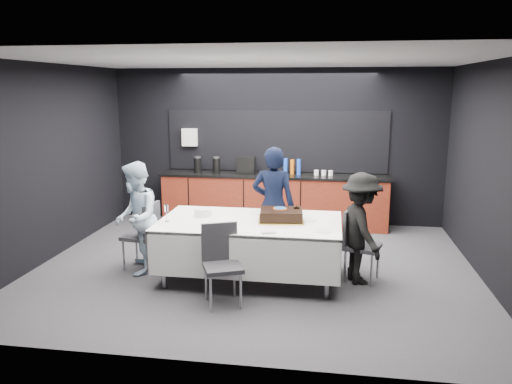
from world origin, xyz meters
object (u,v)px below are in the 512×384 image
person_center (273,205)px  person_right (361,229)px  champagne_flute (166,209)px  chair_right (357,240)px  chair_near (221,258)px  chair_left (145,231)px  plate_stack (203,212)px  cake_assembly (281,215)px  person_left (136,218)px  party_table (250,231)px

person_center → person_right: (1.19, -0.61, -0.12)m
champagne_flute → chair_right: bearing=9.1°
chair_right → chair_near: (-1.57, -0.96, 0.00)m
chair_near → person_right: 1.84m
chair_left → plate_stack: bearing=0.0°
cake_assembly → champagne_flute: bearing=-169.1°
chair_left → person_center: person_center is taller
cake_assembly → chair_left: (-1.87, 0.07, -0.32)m
chair_right → person_right: bearing=-64.8°
person_left → person_right: 2.95m
party_table → chair_left: size_ratio=2.51×
cake_assembly → chair_right: size_ratio=0.68×
person_center → person_right: person_center is taller
champagne_flute → chair_near: (0.84, -0.57, -0.40)m
chair_left → chair_near: same height
champagne_flute → chair_left: (-0.44, 0.35, -0.40)m
party_table → cake_assembly: bearing=9.3°
chair_right → chair_near: size_ratio=1.00×
chair_near → person_center: (0.42, 1.47, 0.29)m
cake_assembly → chair_left: size_ratio=0.68×
champagne_flute → chair_right: size_ratio=0.24×
cake_assembly → person_right: size_ratio=0.44×
champagne_flute → person_right: bearing=6.8°
chair_right → cake_assembly: bearing=-173.8°
plate_stack → chair_near: bearing=-63.8°
cake_assembly → person_left: bearing=-177.7°
chair_right → person_right: (0.04, -0.09, 0.18)m
chair_right → person_right: person_right is taller
chair_left → person_right: bearing=-1.1°
party_table → plate_stack: size_ratio=10.12×
chair_right → chair_near: 1.84m
person_left → person_right: size_ratio=1.06×
chair_left → cake_assembly: bearing=-2.2°
person_center → person_left: size_ratio=1.10×
cake_assembly → chair_near: cake_assembly is taller
party_table → chair_left: 1.49m
plate_stack → chair_left: 0.87m
chair_left → chair_near: 1.57m
champagne_flute → chair_near: 1.09m
plate_stack → champagne_flute: bearing=-137.8°
cake_assembly → person_left: size_ratio=0.42×
party_table → person_left: size_ratio=1.54×
champagne_flute → person_left: 0.57m
chair_left → person_right: size_ratio=0.65×
cake_assembly → champagne_flute: size_ratio=2.80×
person_left → person_right: bearing=74.5°
cake_assembly → plate_stack: bearing=176.1°
plate_stack → chair_near: (0.45, -0.92, -0.30)m
champagne_flute → chair_left: 0.69m
party_table → person_left: person_left is taller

